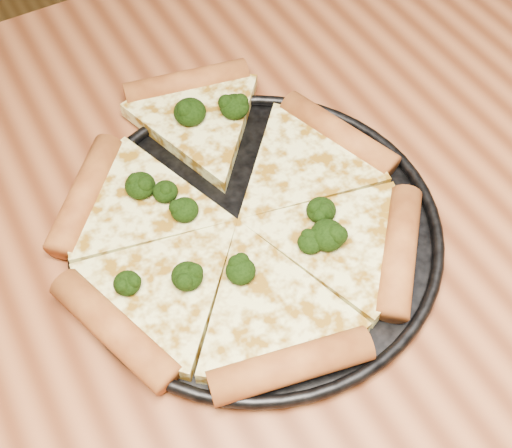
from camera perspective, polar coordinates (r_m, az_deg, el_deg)
dining_table at (r=0.66m, az=0.53°, el=-8.52°), size 1.20×0.90×0.75m
pizza_pan at (r=0.60m, az=0.00°, el=-0.46°), size 0.33×0.33×0.02m
pizza at (r=0.60m, az=-1.75°, el=0.74°), size 0.34×0.38×0.03m
broccoli_florets at (r=0.60m, az=-2.31°, el=2.46°), size 0.20×0.22×0.02m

